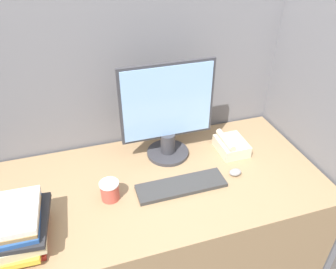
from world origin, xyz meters
name	(u,v)px	position (x,y,z in m)	size (l,w,h in m)	color
cubicle_panel_rear	(140,128)	(0.00, 0.85, 0.78)	(2.04, 0.04, 1.56)	slate
cubicle_panel_right	(304,141)	(0.86, 0.44, 0.78)	(0.04, 0.87, 1.56)	slate
desk	(162,229)	(0.00, 0.41, 0.37)	(1.64, 0.81, 0.73)	#937551
monitor	(168,116)	(0.10, 0.61, 0.98)	(0.50, 0.23, 0.54)	#333338
keyboard	(181,186)	(0.08, 0.33, 0.74)	(0.44, 0.13, 0.02)	#333333
mouse	(235,172)	(0.38, 0.34, 0.75)	(0.06, 0.05, 0.03)	gray
coffee_cup	(110,191)	(-0.26, 0.36, 0.78)	(0.09, 0.09, 0.10)	#BF4C3F
book_stack	(15,228)	(-0.66, 0.23, 0.82)	(0.27, 0.31, 0.17)	maroon
desk_telephone	(231,145)	(0.45, 0.53, 0.77)	(0.15, 0.19, 0.10)	beige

